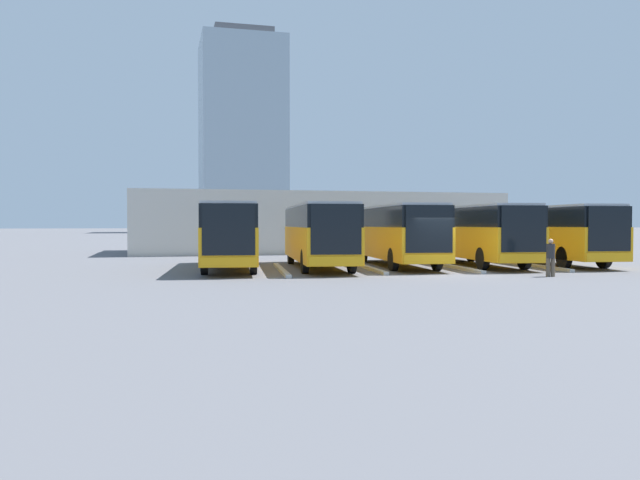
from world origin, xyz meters
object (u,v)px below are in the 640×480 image
bus_1 (476,232)px  bus_4 (229,233)px  bus_2 (397,232)px  bus_0 (550,232)px  bus_3 (318,233)px  pedestrian (551,256)px

bus_1 → bus_4: size_ratio=1.00×
bus_2 → bus_4: same height
bus_0 → bus_3: bearing=5.8°
pedestrian → bus_2: bearing=137.0°
bus_2 → pedestrian: (-3.85, 7.85, -0.92)m
bus_2 → pedestrian: size_ratio=7.06×
bus_4 → bus_3: bearing=-179.6°
pedestrian → bus_3: bearing=159.1°
bus_0 → bus_1: same height
bus_2 → bus_4: (8.78, 0.03, 0.00)m
bus_3 → bus_4: same height
bus_1 → bus_2: bearing=0.2°
bus_1 → bus_3: (8.78, 0.02, 0.00)m
bus_4 → bus_2: bearing=-173.4°
bus_4 → bus_0: bearing=-175.6°
bus_2 → pedestrian: bearing=122.5°
bus_2 → pedestrian: 8.80m
bus_0 → bus_1: size_ratio=1.00×
bus_4 → pedestrian: (-12.64, 7.82, -0.92)m
pedestrian → bus_4: bearing=169.1°
bus_2 → bus_4: bearing=6.6°
bus_0 → bus_2: same height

